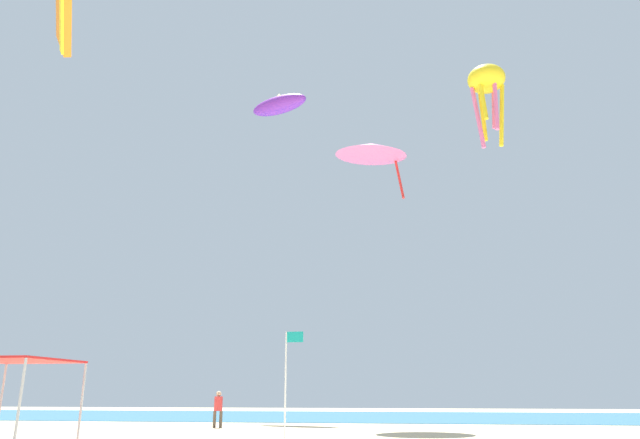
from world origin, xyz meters
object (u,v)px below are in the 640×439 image
(canopy_tent, at_px, (15,364))
(kite_inflatable_purple, at_px, (279,105))
(banner_flag, at_px, (288,376))
(kite_octopus_yellow, at_px, (487,83))
(kite_delta_pink, at_px, (371,150))
(person_near_tent, at_px, (218,406))
(kite_parafoil_orange, at_px, (64,1))

(canopy_tent, distance_m, kite_inflatable_purple, 32.50)
(banner_flag, distance_m, kite_octopus_yellow, 17.42)
(canopy_tent, relative_size, kite_delta_pink, 0.50)
(person_near_tent, relative_size, kite_inflatable_purple, 0.35)
(kite_inflatable_purple, bearing_deg, kite_octopus_yellow, -25.65)
(kite_inflatable_purple, xyz_separation_m, kite_octopus_yellow, (13.73, -14.06, -7.41))
(banner_flag, bearing_deg, canopy_tent, -149.70)
(banner_flag, bearing_deg, person_near_tent, 119.51)
(canopy_tent, distance_m, kite_octopus_yellow, 23.03)
(banner_flag, relative_size, kite_delta_pink, 0.62)
(canopy_tent, height_order, kite_octopus_yellow, kite_octopus_yellow)
(kite_octopus_yellow, height_order, kite_parafoil_orange, kite_parafoil_orange)
(kite_inflatable_purple, relative_size, kite_delta_pink, 0.88)
(banner_flag, relative_size, kite_octopus_yellow, 0.86)
(kite_inflatable_purple, height_order, kite_delta_pink, kite_inflatable_purple)
(person_near_tent, bearing_deg, banner_flag, 106.31)
(banner_flag, relative_size, kite_parafoil_orange, 0.80)
(kite_octopus_yellow, relative_size, kite_parafoil_orange, 0.93)
(canopy_tent, bearing_deg, banner_flag, 30.30)
(kite_octopus_yellow, distance_m, kite_delta_pink, 8.21)
(kite_delta_pink, bearing_deg, person_near_tent, -18.40)
(person_near_tent, xyz_separation_m, kite_octopus_yellow, (14.01, -3.66, 15.03))
(canopy_tent, height_order, kite_parafoil_orange, kite_parafoil_orange)
(canopy_tent, bearing_deg, kite_delta_pink, 60.50)
(canopy_tent, relative_size, kite_parafoil_orange, 0.64)
(person_near_tent, height_order, banner_flag, banner_flag)
(kite_delta_pink, bearing_deg, kite_octopus_yellow, 105.87)
(canopy_tent, distance_m, kite_delta_pink, 22.68)
(kite_delta_pink, xyz_separation_m, kite_parafoil_orange, (-12.72, -11.74, 2.97))
(banner_flag, bearing_deg, kite_octopus_yellow, 38.70)
(kite_parafoil_orange, bearing_deg, kite_octopus_yellow, -101.48)
(kite_octopus_yellow, xyz_separation_m, kite_parafoil_orange, (-18.75, -6.21, 2.30))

